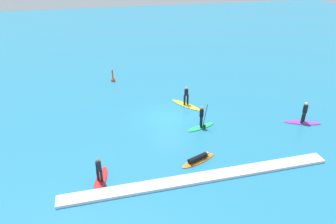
{
  "coord_description": "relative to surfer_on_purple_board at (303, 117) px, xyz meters",
  "views": [
    {
      "loc": [
        -5.5,
        -21.73,
        12.09
      ],
      "look_at": [
        0.0,
        0.0,
        0.5
      ],
      "focal_mm": 32.9,
      "sensor_mm": 36.0,
      "label": 1
    }
  ],
  "objects": [
    {
      "name": "ground_plane",
      "position": [
        -10.2,
        3.55,
        -0.54
      ],
      "size": [
        120.0,
        120.0,
        0.0
      ],
      "primitive_type": "plane",
      "color": "teal",
      "rests_on": "ground"
    },
    {
      "name": "surfer_on_purple_board",
      "position": [
        0.0,
        0.0,
        0.0
      ],
      "size": [
        2.88,
        1.65,
        1.82
      ],
      "rotation": [
        0.0,
        0.0,
        2.77
      ],
      "color": "purple",
      "rests_on": "ground_plane"
    },
    {
      "name": "surfer_on_yellow_board",
      "position": [
        -8.09,
        5.35,
        -0.09
      ],
      "size": [
        2.34,
        3.08,
        1.78
      ],
      "rotation": [
        0.0,
        0.0,
        2.15
      ],
      "color": "yellow",
      "rests_on": "ground_plane"
    },
    {
      "name": "surfer_on_red_board",
      "position": [
        -16.08,
        -3.31,
        -0.15
      ],
      "size": [
        1.3,
        2.9,
        1.66
      ],
      "rotation": [
        0.0,
        0.0,
        4.47
      ],
      "color": "red",
      "rests_on": "ground_plane"
    },
    {
      "name": "surfer_on_orange_board",
      "position": [
        -9.77,
        -2.78,
        -0.37
      ],
      "size": [
        2.69,
        1.54,
        0.44
      ],
      "rotation": [
        0.0,
        0.0,
        0.37
      ],
      "color": "orange",
      "rests_on": "ground_plane"
    },
    {
      "name": "surfer_on_green_board",
      "position": [
        -8.12,
        1.31,
        -0.02
      ],
      "size": [
        2.57,
        1.36,
        2.15
      ],
      "rotation": [
        0.0,
        0.0,
        0.32
      ],
      "color": "#23B266",
      "rests_on": "ground_plane"
    },
    {
      "name": "marker_buoy",
      "position": [
        -13.87,
        12.88,
        -0.3
      ],
      "size": [
        0.45,
        0.45,
        1.37
      ],
      "color": "#E55119",
      "rests_on": "ground_plane"
    },
    {
      "name": "wave_crest",
      "position": [
        -10.2,
        -4.53,
        -0.45
      ],
      "size": [
        16.67,
        0.9,
        0.18
      ],
      "primitive_type": "cube",
      "color": "white",
      "rests_on": "ground_plane"
    }
  ]
}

